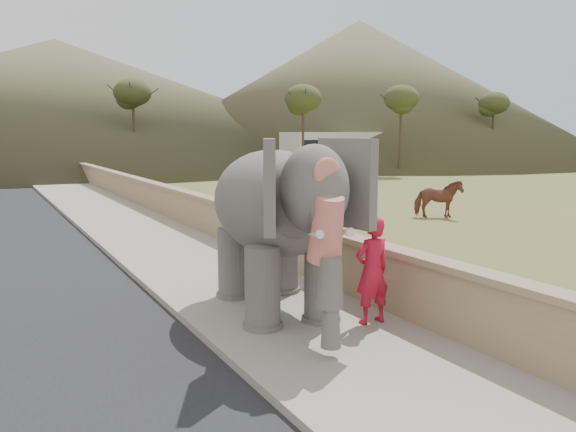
# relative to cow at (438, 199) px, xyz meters

# --- Properties ---
(walkway) EXTENTS (3.00, 120.00, 0.15)m
(walkway) POSITION_rel_cow_xyz_m (-10.26, -1.83, -0.62)
(walkway) COLOR #9E9687
(walkway) RESTS_ON ground
(parapet) EXTENTS (0.30, 120.00, 1.10)m
(parapet) POSITION_rel_cow_xyz_m (-8.61, -1.83, -0.14)
(parapet) COLOR tan
(parapet) RESTS_ON ground
(cow) EXTENTS (1.79, 1.47, 1.38)m
(cow) POSITION_rel_cow_xyz_m (0.00, 0.00, 0.00)
(cow) COLOR brown
(cow) RESTS_ON ground
(distant_car) EXTENTS (4.51, 2.67, 1.44)m
(distant_car) POSITION_rel_cow_xyz_m (6.10, 23.10, 0.03)
(distant_car) COLOR silver
(distant_car) RESTS_ON ground
(bus_white) EXTENTS (11.23, 3.90, 3.10)m
(bus_white) POSITION_rel_cow_xyz_m (11.09, 21.75, 0.86)
(bus_white) COLOR silver
(bus_white) RESTS_ON ground
(bus_orange) EXTENTS (11.05, 2.71, 3.10)m
(bus_orange) POSITION_rel_cow_xyz_m (23.24, 20.32, 0.86)
(bus_orange) COLOR gold
(bus_orange) RESTS_ON ground
(hill_right) EXTENTS (56.00, 56.00, 16.00)m
(hill_right) POSITION_rel_cow_xyz_m (25.74, 40.17, 7.31)
(hill_right) COLOR brown
(hill_right) RESTS_ON ground
(hill_far) EXTENTS (80.00, 80.00, 14.00)m
(hill_far) POSITION_rel_cow_xyz_m (-5.26, 58.17, 6.31)
(hill_far) COLOR brown
(hill_far) RESTS_ON ground
(elephant_and_man) EXTENTS (2.49, 4.07, 2.77)m
(elephant_and_man) POSITION_rel_cow_xyz_m (-10.25, -6.86, 0.83)
(elephant_and_man) COLOR slate
(elephant_and_man) RESTS_ON ground
(trees) EXTENTS (47.94, 41.33, 9.18)m
(trees) POSITION_rel_cow_xyz_m (-11.48, 17.72, 3.28)
(trees) COLOR #473828
(trees) RESTS_ON ground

